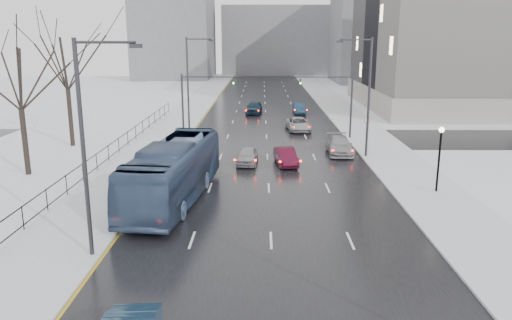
{
  "coord_description": "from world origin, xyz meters",
  "views": [
    {
      "loc": [
        -0.48,
        -1.46,
        10.02
      ],
      "look_at": [
        -0.84,
        28.94,
        2.5
      ],
      "focal_mm": 35.0,
      "sensor_mm": 36.0,
      "label": 1
    }
  ],
  "objects_px": {
    "mast_signal_right": "(341,98)",
    "sedan_right_cross": "(298,124)",
    "sedan_center_near": "(247,156)",
    "sedan_right_near": "(286,157)",
    "tree_park_d": "(29,176)",
    "streetlight_r_mid": "(366,92)",
    "bus": "(174,171)",
    "mast_signal_left": "(193,98)",
    "lamppost_r_mid": "(440,150)",
    "sedan_right_far": "(339,145)",
    "no_uturn_sign": "(367,123)",
    "sedan_right_distant": "(299,108)",
    "streetlight_l_near": "(88,140)",
    "streetlight_l_far": "(190,79)",
    "tree_park_e": "(73,147)",
    "sedan_center_far": "(254,107)"
  },
  "relations": [
    {
      "from": "tree_park_d",
      "to": "no_uturn_sign",
      "type": "distance_m",
      "value": 28.88
    },
    {
      "from": "tree_park_d",
      "to": "sedan_right_distant",
      "type": "height_order",
      "value": "tree_park_d"
    },
    {
      "from": "mast_signal_right",
      "to": "tree_park_d",
      "type": "bearing_deg",
      "value": -150.88
    },
    {
      "from": "tree_park_d",
      "to": "sedan_right_near",
      "type": "height_order",
      "value": "tree_park_d"
    },
    {
      "from": "streetlight_r_mid",
      "to": "no_uturn_sign",
      "type": "relative_size",
      "value": 3.7
    },
    {
      "from": "no_uturn_sign",
      "to": "bus",
      "type": "distance_m",
      "value": 21.75
    },
    {
      "from": "tree_park_d",
      "to": "sedan_center_far",
      "type": "bearing_deg",
      "value": 62.13
    },
    {
      "from": "mast_signal_left",
      "to": "no_uturn_sign",
      "type": "xyz_separation_m",
      "value": [
        16.53,
        -4.0,
        -1.81
      ]
    },
    {
      "from": "streetlight_l_near",
      "to": "sedan_right_far",
      "type": "height_order",
      "value": "streetlight_l_near"
    },
    {
      "from": "sedan_right_cross",
      "to": "sedan_right_near",
      "type": "bearing_deg",
      "value": -103.14
    },
    {
      "from": "tree_park_d",
      "to": "streetlight_r_mid",
      "type": "relative_size",
      "value": 1.25
    },
    {
      "from": "streetlight_l_far",
      "to": "sedan_right_cross",
      "type": "relative_size",
      "value": 1.97
    },
    {
      "from": "bus",
      "to": "mast_signal_left",
      "type": "bearing_deg",
      "value": 100.29
    },
    {
      "from": "sedan_center_near",
      "to": "sedan_center_far",
      "type": "bearing_deg",
      "value": 93.38
    },
    {
      "from": "no_uturn_sign",
      "to": "tree_park_d",
      "type": "bearing_deg",
      "value": -159.68
    },
    {
      "from": "streetlight_l_far",
      "to": "no_uturn_sign",
      "type": "bearing_deg",
      "value": -24.73
    },
    {
      "from": "streetlight_l_near",
      "to": "sedan_right_near",
      "type": "height_order",
      "value": "streetlight_l_near"
    },
    {
      "from": "sedan_center_near",
      "to": "sedan_right_cross",
      "type": "relative_size",
      "value": 0.77
    },
    {
      "from": "streetlight_l_near",
      "to": "mast_signal_right",
      "type": "relative_size",
      "value": 1.54
    },
    {
      "from": "sedan_right_cross",
      "to": "sedan_right_far",
      "type": "xyz_separation_m",
      "value": [
        2.83,
        -11.11,
        0.04
      ]
    },
    {
      "from": "sedan_right_far",
      "to": "sedan_right_distant",
      "type": "height_order",
      "value": "sedan_right_far"
    },
    {
      "from": "mast_signal_right",
      "to": "sedan_right_cross",
      "type": "bearing_deg",
      "value": 131.01
    },
    {
      "from": "lamppost_r_mid",
      "to": "no_uturn_sign",
      "type": "height_order",
      "value": "lamppost_r_mid"
    },
    {
      "from": "sedan_right_near",
      "to": "sedan_right_far",
      "type": "bearing_deg",
      "value": 31.25
    },
    {
      "from": "lamppost_r_mid",
      "to": "sedan_right_far",
      "type": "bearing_deg",
      "value": 112.49
    },
    {
      "from": "mast_signal_right",
      "to": "bus",
      "type": "bearing_deg",
      "value": -124.1
    },
    {
      "from": "streetlight_l_far",
      "to": "sedan_center_far",
      "type": "relative_size",
      "value": 2.07
    },
    {
      "from": "mast_signal_left",
      "to": "sedan_center_near",
      "type": "xyz_separation_m",
      "value": [
        5.68,
        -10.34,
        -3.4
      ]
    },
    {
      "from": "lamppost_r_mid",
      "to": "mast_signal_left",
      "type": "distance_m",
      "value": 25.71
    },
    {
      "from": "mast_signal_left",
      "to": "sedan_right_far",
      "type": "xyz_separation_m",
      "value": [
        13.65,
        -6.71,
        -3.32
      ]
    },
    {
      "from": "mast_signal_left",
      "to": "sedan_right_near",
      "type": "height_order",
      "value": "mast_signal_left"
    },
    {
      "from": "mast_signal_right",
      "to": "sedan_right_near",
      "type": "distance_m",
      "value": 12.65
    },
    {
      "from": "tree_park_d",
      "to": "sedan_right_cross",
      "type": "height_order",
      "value": "tree_park_d"
    },
    {
      "from": "bus",
      "to": "streetlight_l_far",
      "type": "bearing_deg",
      "value": 101.64
    },
    {
      "from": "tree_park_e",
      "to": "sedan_center_near",
      "type": "xyz_separation_m",
      "value": [
        16.56,
        -6.35,
        0.71
      ]
    },
    {
      "from": "no_uturn_sign",
      "to": "sedan_right_cross",
      "type": "relative_size",
      "value": 0.53
    },
    {
      "from": "sedan_right_near",
      "to": "streetlight_l_near",
      "type": "bearing_deg",
      "value": -126.9
    },
    {
      "from": "streetlight_l_far",
      "to": "sedan_right_cross",
      "type": "distance_m",
      "value": 12.65
    },
    {
      "from": "sedan_right_distant",
      "to": "lamppost_r_mid",
      "type": "bearing_deg",
      "value": -81.75
    },
    {
      "from": "sedan_center_near",
      "to": "sedan_right_near",
      "type": "height_order",
      "value": "sedan_right_near"
    },
    {
      "from": "streetlight_l_near",
      "to": "lamppost_r_mid",
      "type": "distance_m",
      "value": 21.78
    },
    {
      "from": "tree_park_d",
      "to": "sedan_right_near",
      "type": "distance_m",
      "value": 19.54
    },
    {
      "from": "mast_signal_left",
      "to": "sedan_right_distant",
      "type": "bearing_deg",
      "value": 54.99
    },
    {
      "from": "sedan_right_far",
      "to": "sedan_center_far",
      "type": "height_order",
      "value": "sedan_center_far"
    },
    {
      "from": "tree_park_d",
      "to": "sedan_center_far",
      "type": "xyz_separation_m",
      "value": [
        16.27,
        30.76,
        0.86
      ]
    },
    {
      "from": "sedan_right_cross",
      "to": "sedan_right_distant",
      "type": "distance_m",
      "value": 12.52
    },
    {
      "from": "sedan_right_near",
      "to": "streetlight_l_far",
      "type": "bearing_deg",
      "value": 115.33
    },
    {
      "from": "mast_signal_right",
      "to": "sedan_center_near",
      "type": "xyz_separation_m",
      "value": [
        -8.97,
        -10.34,
        -3.4
      ]
    },
    {
      "from": "streetlight_l_far",
      "to": "lamppost_r_mid",
      "type": "height_order",
      "value": "streetlight_l_far"
    },
    {
      "from": "sedan_center_near",
      "to": "sedan_right_near",
      "type": "relative_size",
      "value": 0.96
    }
  ]
}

